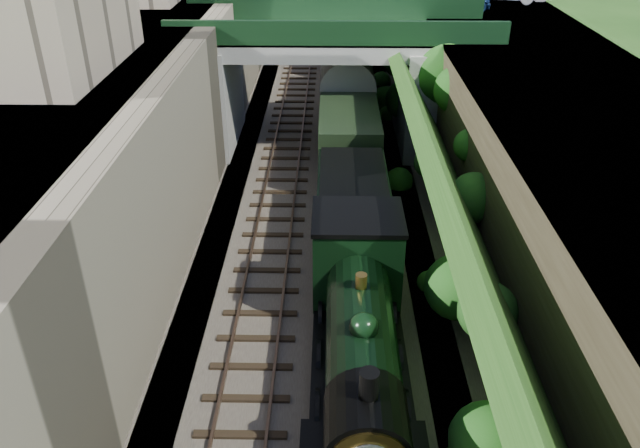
# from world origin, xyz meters

# --- Properties ---
(trackbed) EXTENTS (10.00, 90.00, 0.20)m
(trackbed) POSITION_xyz_m (0.00, 20.00, 0.10)
(trackbed) COLOR #473F38
(trackbed) RESTS_ON ground
(retaining_wall) EXTENTS (1.00, 90.00, 7.00)m
(retaining_wall) POSITION_xyz_m (-5.50, 20.00, 3.50)
(retaining_wall) COLOR #756B56
(retaining_wall) RESTS_ON ground
(street_plateau_left) EXTENTS (6.00, 90.00, 7.00)m
(street_plateau_left) POSITION_xyz_m (-9.00, 20.00, 3.50)
(street_plateau_left) COLOR #262628
(street_plateau_left) RESTS_ON ground
(street_plateau_right) EXTENTS (8.00, 90.00, 6.25)m
(street_plateau_right) POSITION_xyz_m (9.50, 20.00, 3.12)
(street_plateau_right) COLOR #262628
(street_plateau_right) RESTS_ON ground
(embankment_slope) EXTENTS (4.44, 90.00, 6.36)m
(embankment_slope) POSITION_xyz_m (4.98, 21.31, 2.73)
(embankment_slope) COLOR #1E4714
(embankment_slope) RESTS_ON ground
(track_left) EXTENTS (2.50, 90.00, 0.20)m
(track_left) POSITION_xyz_m (-2.00, 20.00, 0.25)
(track_left) COLOR black
(track_left) RESTS_ON trackbed
(track_right) EXTENTS (2.50, 90.00, 0.20)m
(track_right) POSITION_xyz_m (1.20, 20.00, 0.25)
(track_right) COLOR black
(track_right) RESTS_ON trackbed
(road_bridge) EXTENTS (16.00, 6.40, 7.25)m
(road_bridge) POSITION_xyz_m (0.94, 24.00, 4.08)
(road_bridge) COLOR gray
(road_bridge) RESTS_ON ground
(building_near) EXTENTS (4.00, 8.00, 4.00)m
(building_near) POSITION_xyz_m (-9.50, 14.00, 9.00)
(building_near) COLOR gray
(building_near) RESTS_ON street_plateau_left
(tree) EXTENTS (3.60, 3.80, 6.60)m
(tree) POSITION_xyz_m (5.91, 22.16, 4.65)
(tree) COLOR black
(tree) RESTS_ON ground
(locomotive) EXTENTS (3.10, 10.22, 3.83)m
(locomotive) POSITION_xyz_m (1.20, 5.63, 1.89)
(locomotive) COLOR black
(locomotive) RESTS_ON trackbed
(tender) EXTENTS (2.70, 6.00, 3.05)m
(tender) POSITION_xyz_m (1.20, 12.99, 1.62)
(tender) COLOR black
(tender) RESTS_ON trackbed
(coach_front) EXTENTS (2.90, 18.00, 3.70)m
(coach_front) POSITION_xyz_m (1.20, 25.59, 2.05)
(coach_front) COLOR black
(coach_front) RESTS_ON trackbed
(coach_middle) EXTENTS (2.90, 18.00, 3.70)m
(coach_middle) POSITION_xyz_m (1.20, 44.39, 2.05)
(coach_middle) COLOR black
(coach_middle) RESTS_ON trackbed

